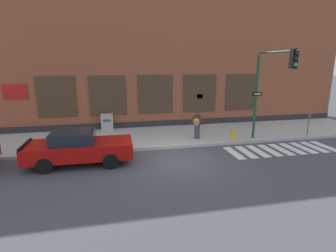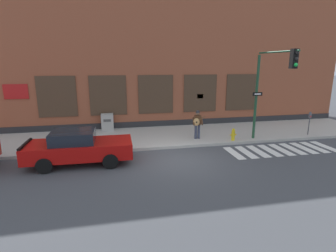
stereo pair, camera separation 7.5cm
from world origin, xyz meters
name	(u,v)px [view 1 (the left image)]	position (x,y,z in m)	size (l,w,h in m)	color
ground_plane	(178,160)	(0.00, 0.00, 0.00)	(160.00, 160.00, 0.00)	#424449
sidewalk	(162,136)	(0.00, 3.94, 0.08)	(28.00, 4.63, 0.16)	#ADAAA3
building_backdrop	(151,62)	(0.00, 8.25, 4.50)	(28.00, 4.06, 9.01)	brown
crosswalk	(281,149)	(5.72, 0.32, 0.01)	(5.78, 1.90, 0.01)	silver
red_car	(79,147)	(-4.45, 0.46, 0.77)	(4.62, 2.03, 1.53)	#B20F0C
busker	(197,123)	(1.84, 2.72, 1.09)	(0.72, 0.61, 1.65)	#33384C
traffic_light	(271,80)	(5.19, 1.02, 3.58)	(0.61, 3.05, 4.92)	#1E472D
parking_meter	(309,119)	(8.80, 2.17, 1.10)	(0.13, 0.11, 1.44)	#47474C
utility_box	(107,122)	(-3.29, 5.80, 0.70)	(0.77, 0.57, 1.09)	#ADADA8
fire_hydrant	(233,134)	(3.74, 1.97, 0.50)	(0.38, 0.20, 0.70)	gold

